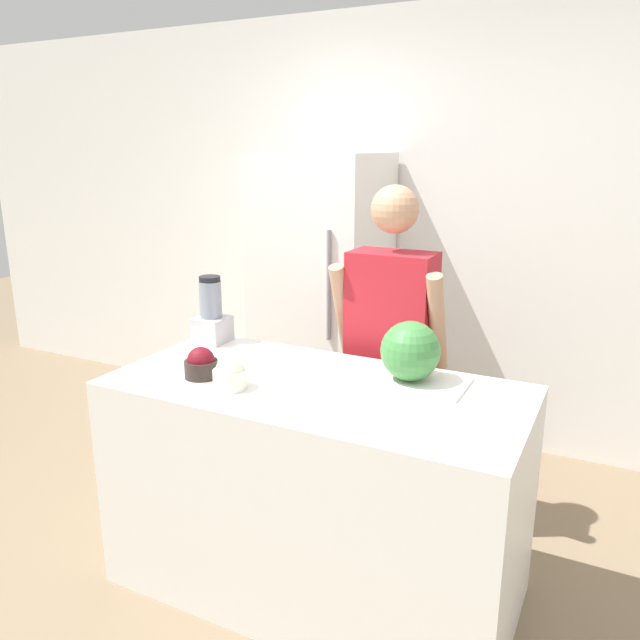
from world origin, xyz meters
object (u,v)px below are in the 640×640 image
bowl_cream (230,375)px  blender (211,315)px  person (390,358)px  bowl_cherries (201,364)px  refrigerator (322,300)px  watermelon (410,351)px

bowl_cream → blender: size_ratio=0.42×
blender → bowl_cream: bearing=-47.4°
blender → person: bearing=22.3°
bowl_cherries → bowl_cream: size_ratio=1.02×
refrigerator → watermelon: (0.97, -1.16, 0.15)m
refrigerator → bowl_cherries: refrigerator is taller
watermelon → bowl_cherries: size_ratio=1.74×
bowl_cherries → refrigerator: bearing=97.9°
bowl_cherries → bowl_cream: bearing=-15.5°
refrigerator → watermelon: refrigerator is taller
watermelon → blender: 1.01m
bowl_cherries → blender: (-0.25, 0.41, 0.07)m
watermelon → blender: bearing=174.8°
blender → watermelon: bearing=-5.2°
watermelon → refrigerator: bearing=129.8°
refrigerator → person: size_ratio=1.08×
bowl_cream → refrigerator: bearing=103.9°
bowl_cherries → watermelon: bearing=22.5°
bowl_cream → person: bearing=65.2°
bowl_cherries → person: bearing=53.8°
bowl_cream → watermelon: bearing=31.6°
watermelon → bowl_cherries: 0.83m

